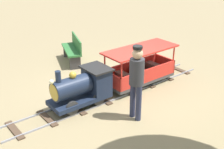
% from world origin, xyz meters
% --- Properties ---
extents(ground_plane, '(60.00, 60.00, 0.00)m').
position_xyz_m(ground_plane, '(0.00, 0.00, 0.00)').
color(ground_plane, '#8C7A56').
extents(track, '(0.74, 5.70, 0.04)m').
position_xyz_m(track, '(0.00, 0.20, 0.02)').
color(track, gray).
rests_on(track, ground_plane).
extents(locomotive, '(0.70, 1.45, 0.97)m').
position_xyz_m(locomotive, '(0.00, 1.05, 0.48)').
color(locomotive, '#192338').
rests_on(locomotive, ground_plane).
extents(passenger_car, '(0.80, 2.00, 0.97)m').
position_xyz_m(passenger_car, '(0.00, -0.70, 0.42)').
color(passenger_car, '#3F3F3F').
rests_on(passenger_car, ground_plane).
extents(conductor_person, '(0.30, 0.30, 1.62)m').
position_xyz_m(conductor_person, '(-1.13, 0.48, 0.96)').
color(conductor_person, '#282D47').
rests_on(conductor_person, ground_plane).
extents(park_bench, '(1.36, 0.83, 0.82)m').
position_xyz_m(park_bench, '(2.48, -0.18, 0.42)').
color(park_bench, '#2D6B33').
rests_on(park_bench, ground_plane).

